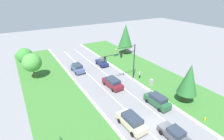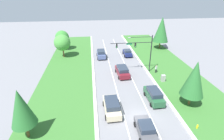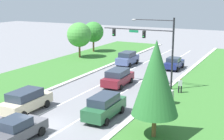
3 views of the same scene
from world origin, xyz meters
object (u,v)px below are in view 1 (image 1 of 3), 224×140
Objects in this scene: slate_blue_suv at (77,68)px; utility_cabinet at (151,82)px; conifer_near_right_tree at (126,36)px; oak_far_left_tree at (32,63)px; navy_sedan at (102,62)px; traffic_signal_mast at (125,58)px; oak_near_left_tree at (25,56)px; graphite_sedan at (174,134)px; pedestrian at (140,74)px; burgundy_suv at (113,83)px; fire_hydrant at (205,119)px; forest_suv at (157,100)px; champagne_suv at (131,121)px; conifer_far_right_tree at (189,79)px.

utility_cabinet is at bearing -53.38° from slate_blue_suv.
conifer_near_right_tree is 27.07m from oak_far_left_tree.
navy_sedan is at bearing -155.96° from conifer_near_right_tree.
conifer_near_right_tree is (10.19, 14.63, 0.34)m from traffic_signal_mast.
traffic_signal_mast is 24.17m from oak_near_left_tree.
oak_near_left_tree reaches higher than utility_cabinet.
oak_far_left_tree is (-9.42, 1.48, 2.81)m from slate_blue_suv.
graphite_sedan is 2.59× the size of pedestrian.
utility_cabinet is 25.58m from oak_far_left_tree.
burgundy_suv is 7.98m from utility_cabinet.
slate_blue_suv is 9.94m from oak_far_left_tree.
slate_blue_suv is (-7.14, 9.37, -4.21)m from traffic_signal_mast.
pedestrian is 2.41× the size of fire_hydrant.
forest_suv is 20.23m from navy_sedan.
champagne_suv is (0.09, -21.60, -0.02)m from slate_blue_suv.
oak_far_left_tree reaches higher than slate_blue_suv.
slate_blue_suv is 18.67m from conifer_near_right_tree.
navy_sedan is at bearing 83.69° from graphite_sedan.
oak_near_left_tree reaches higher than navy_sedan.
graphite_sedan is 30.80m from oak_far_left_tree.
champagne_suv is at bearing -67.60° from oak_far_left_tree.
navy_sedan is at bearing 71.53° from champagne_suv.
oak_far_left_tree is at bearing -82.06° from oak_near_left_tree.
oak_near_left_tree is at bearing 175.63° from conifer_near_right_tree.
oak_far_left_tree is (-16.34, 21.11, 2.83)m from forest_suv.
pedestrian is at bearing -113.16° from conifer_near_right_tree.
navy_sedan is at bearing -3.09° from oak_far_left_tree.
forest_suv is at bearing -89.40° from navy_sedan.
utility_cabinet is 0.25× the size of oak_near_left_tree.
traffic_signal_mast reaches higher than champagne_suv.
conifer_near_right_tree is (6.58, 19.20, 4.89)m from utility_cabinet.
navy_sedan is 18.62m from oak_near_left_tree.
burgundy_suv is 1.01× the size of champagne_suv.
conifer_far_right_tree is 31.23m from oak_far_left_tree.
pedestrian is at bearing 66.86° from forest_suv.
utility_cabinet is 1.98× the size of fire_hydrant.
pedestrian is at bearing -29.98° from oak_far_left_tree.
conifer_far_right_tree is at bearing -76.60° from navy_sedan.
slate_blue_suv is 0.94× the size of forest_suv.
pedestrian is at bearing -12.20° from traffic_signal_mast.
oak_near_left_tree is (-13.83, 17.77, 2.70)m from burgundy_suv.
navy_sedan is (3.29, 11.00, -0.12)m from burgundy_suv.
slate_blue_suv reaches higher than champagne_suv.
slate_blue_suv reaches higher than burgundy_suv.
conifer_far_right_tree is (22.15, -28.68, 0.78)m from oak_near_left_tree.
conifer_near_right_tree is (10.40, 24.89, 4.57)m from forest_suv.
utility_cabinet is at bearing -51.71° from traffic_signal_mast.
burgundy_suv is at bearing -131.25° from conifer_near_right_tree.
burgundy_suv is 1.22× the size of navy_sedan.
conifer_near_right_tree is 1.54× the size of oak_far_left_tree.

